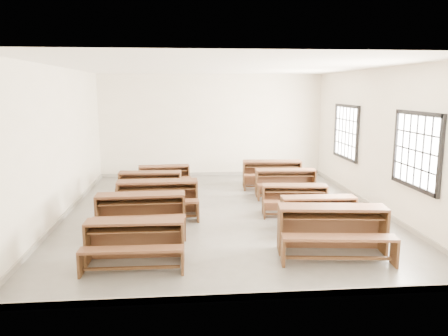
{
  "coord_description": "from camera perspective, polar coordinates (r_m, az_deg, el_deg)",
  "views": [
    {
      "loc": [
        -0.87,
        -9.53,
        2.73
      ],
      "look_at": [
        0.0,
        0.0,
        1.0
      ],
      "focal_mm": 35.0,
      "sensor_mm": 36.0,
      "label": 1
    }
  ],
  "objects": [
    {
      "name": "desk_set_4",
      "position": [
        12.3,
        -7.82,
        -0.92
      ],
      "size": [
        1.46,
        0.85,
        0.63
      ],
      "rotation": [
        0.0,
        0.0,
        0.09
      ],
      "color": "brown",
      "rests_on": "ground"
    },
    {
      "name": "desk_set_2",
      "position": [
        9.59,
        -8.66,
        -3.59
      ],
      "size": [
        1.76,
        0.94,
        0.78
      ],
      "rotation": [
        0.0,
        0.0,
        0.03
      ],
      "color": "brown",
      "rests_on": "ground"
    },
    {
      "name": "desk_set_6",
      "position": [
        8.79,
        12.27,
        -5.47
      ],
      "size": [
        1.48,
        0.79,
        0.66
      ],
      "rotation": [
        0.0,
        0.0,
        -0.02
      ],
      "color": "brown",
      "rests_on": "ground"
    },
    {
      "name": "room",
      "position": [
        9.59,
        0.54,
        6.74
      ],
      "size": [
        8.5,
        8.5,
        3.2
      ],
      "color": "slate",
      "rests_on": "ground"
    },
    {
      "name": "desk_set_7",
      "position": [
        9.83,
        9.22,
        -3.75
      ],
      "size": [
        1.5,
        0.9,
        0.64
      ],
      "rotation": [
        0.0,
        0.0,
        -0.11
      ],
      "color": "brown",
      "rests_on": "ground"
    },
    {
      "name": "desk_set_1",
      "position": [
        8.55,
        -10.81,
        -5.47
      ],
      "size": [
        1.71,
        0.91,
        0.76
      ],
      "rotation": [
        0.0,
        0.0,
        0.02
      ],
      "color": "brown",
      "rests_on": "ground"
    },
    {
      "name": "desk_set_3",
      "position": [
        11.1,
        -9.63,
        -1.99
      ],
      "size": [
        1.57,
        0.86,
        0.69
      ],
      "rotation": [
        0.0,
        0.0,
        -0.04
      ],
      "color": "brown",
      "rests_on": "ground"
    },
    {
      "name": "desk_set_8",
      "position": [
        11.39,
        8.04,
        -1.64
      ],
      "size": [
        1.58,
        0.89,
        0.69
      ],
      "rotation": [
        0.0,
        0.0,
        -0.06
      ],
      "color": "brown",
      "rests_on": "ground"
    },
    {
      "name": "desk_set_0",
      "position": [
        7.11,
        -11.55,
        -9.05
      ],
      "size": [
        1.56,
        0.83,
        0.7
      ],
      "rotation": [
        0.0,
        0.0,
        -0.02
      ],
      "color": "brown",
      "rests_on": "ground"
    },
    {
      "name": "desk_set_5",
      "position": [
        7.58,
        13.99,
        -7.43
      ],
      "size": [
        1.89,
        1.13,
        0.81
      ],
      "rotation": [
        0.0,
        0.0,
        -0.12
      ],
      "color": "brown",
      "rests_on": "ground"
    },
    {
      "name": "desk_set_9",
      "position": [
        12.43,
        6.29,
        -0.47
      ],
      "size": [
        1.71,
        0.99,
        0.74
      ],
      "rotation": [
        0.0,
        0.0,
        -0.08
      ],
      "color": "brown",
      "rests_on": "ground"
    }
  ]
}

